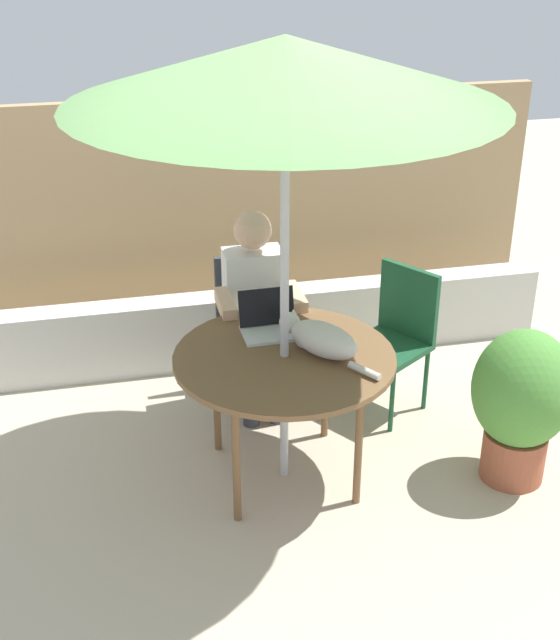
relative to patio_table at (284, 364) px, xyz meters
The scene contains 11 objects.
ground_plane 0.69m from the patio_table, ahead, with size 14.00×14.00×0.00m, color #BCAD93.
fence_back 2.10m from the patio_table, 90.00° to the left, with size 4.63×0.08×1.60m, color tan.
planter_wall_low 1.38m from the patio_table, 90.00° to the left, with size 4.16×0.20×0.49m, color beige.
patio_table is the anchor object (origin of this frame).
patio_umbrella 1.46m from the patio_table, ahead, with size 1.98×1.98×2.30m.
chair_occupied 0.92m from the patio_table, 90.00° to the left, with size 0.40×0.40×0.88m.
chair_empty 1.00m from the patio_table, 34.04° to the left, with size 0.56×0.56×0.88m.
person_seated 0.75m from the patio_table, 90.00° to the left, with size 0.48×0.48×1.22m.
laptop 0.31m from the patio_table, 94.20° to the left, with size 0.30×0.26×0.21m.
cat 0.23m from the patio_table, ahead, with size 0.40×0.57×0.17m.
potted_plant_near_fence 1.25m from the patio_table, 13.31° to the right, with size 0.52×0.52×0.87m.
Camera 1 is at (-0.86, -3.70, 2.86)m, focal length 48.30 mm.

